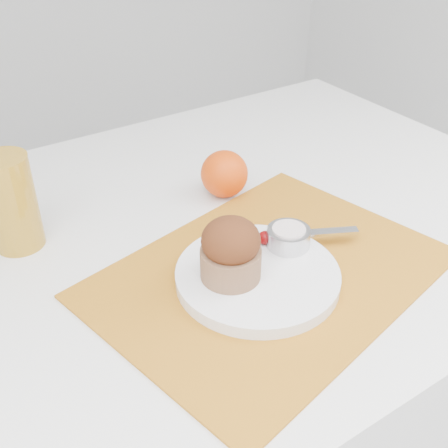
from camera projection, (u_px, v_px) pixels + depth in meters
table at (199, 392)px, 1.06m from camera, size 1.20×0.80×0.75m
placemat at (270, 274)px, 0.76m from camera, size 0.52×0.42×0.00m
plate at (257, 276)px, 0.74m from camera, size 0.25×0.25×0.02m
ramekin at (288, 237)px, 0.77m from camera, size 0.07×0.07×0.03m
cream at (289, 230)px, 0.76m from camera, size 0.06×0.06×0.01m
raspberry_near at (245, 246)px, 0.76m from camera, size 0.02×0.02×0.02m
raspberry_far at (265, 238)px, 0.78m from camera, size 0.02×0.02×0.02m
butter_knife at (295, 234)px, 0.80m from camera, size 0.17×0.10×0.00m
orange at (224, 174)px, 0.91m from camera, size 0.08×0.08×0.08m
juice_glass at (11, 203)px, 0.78m from camera, size 0.08×0.08×0.14m
muffin at (231, 250)px, 0.70m from camera, size 0.09×0.09×0.09m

